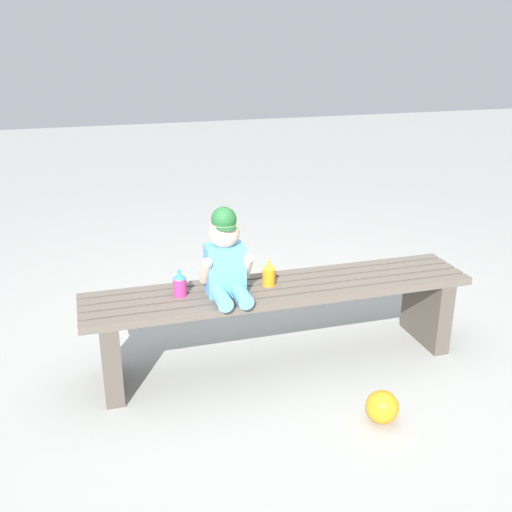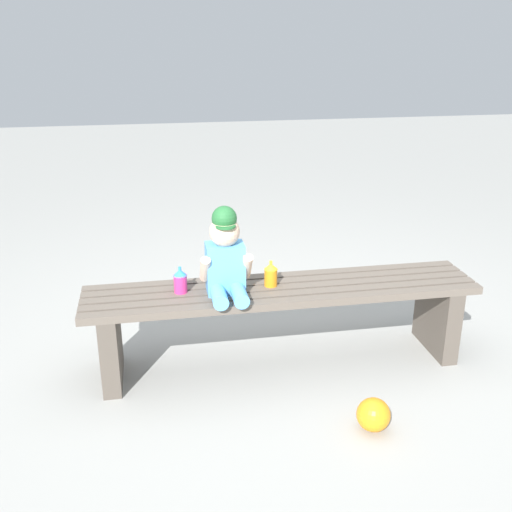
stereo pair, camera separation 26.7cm
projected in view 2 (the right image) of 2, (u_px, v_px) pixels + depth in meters
name	position (u px, v px, depth m)	size (l,w,h in m)	color
ground_plane	(281.00, 362.00, 2.95)	(16.00, 16.00, 0.00)	#999993
park_bench	(282.00, 310.00, 2.85)	(1.83, 0.35, 0.41)	#60564C
child_figure	(226.00, 257.00, 2.68)	(0.23, 0.27, 0.40)	#59A5E5
sippy_cup_left	(180.00, 280.00, 2.73)	(0.06, 0.06, 0.12)	#E5337F
sippy_cup_right	(271.00, 274.00, 2.80)	(0.06, 0.06, 0.12)	orange
toy_ball	(373.00, 415.00, 2.44)	(0.14, 0.14, 0.14)	orange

